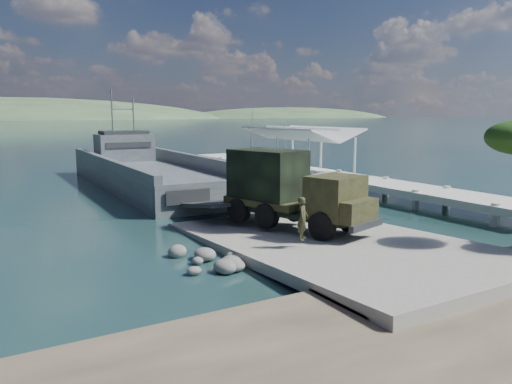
# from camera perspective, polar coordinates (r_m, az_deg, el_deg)

# --- Properties ---
(ground) EXTENTS (1400.00, 1400.00, 0.00)m
(ground) POSITION_cam_1_polar(r_m,az_deg,el_deg) (25.58, 7.11, -5.97)
(ground) COLOR #1B4142
(ground) RESTS_ON ground
(boat_ramp) EXTENTS (10.00, 18.00, 0.50)m
(boat_ramp) POSITION_cam_1_polar(r_m,az_deg,el_deg) (24.76, 8.54, -5.91)
(boat_ramp) COLOR gray
(boat_ramp) RESTS_ON ground
(shoreline_rocks) EXTENTS (3.20, 5.60, 0.90)m
(shoreline_rocks) POSITION_cam_1_polar(r_m,az_deg,el_deg) (22.91, -6.19, -7.73)
(shoreline_rocks) COLOR #5B5B58
(shoreline_rocks) RESTS_ON ground
(distant_headlands) EXTENTS (1000.00, 240.00, 48.00)m
(distant_headlands) POSITION_cam_1_polar(r_m,az_deg,el_deg) (583.23, -24.22, 7.59)
(distant_headlands) COLOR #334A2E
(distant_headlands) RESTS_ON ground
(pier) EXTENTS (6.40, 44.00, 6.10)m
(pier) POSITION_cam_1_polar(r_m,az_deg,el_deg) (47.79, 5.85, 2.99)
(pier) COLOR #B3B3A8
(pier) RESTS_ON ground
(landing_craft) EXTENTS (8.99, 33.04, 9.76)m
(landing_craft) POSITION_cam_1_polar(r_m,az_deg,el_deg) (45.85, -11.75, 1.58)
(landing_craft) COLOR #3F464A
(landing_craft) RESTS_ON ground
(military_truck) EXTENTS (4.96, 9.15, 4.07)m
(military_truck) POSITION_cam_1_polar(r_m,az_deg,el_deg) (26.87, 3.77, 0.32)
(military_truck) COLOR black
(military_truck) RESTS_ON boat_ramp
(soldier) EXTENTS (0.84, 0.84, 1.96)m
(soldier) POSITION_cam_1_polar(r_m,az_deg,el_deg) (22.76, 5.33, -3.98)
(soldier) COLOR black
(soldier) RESTS_ON boat_ramp
(sailboat_near) EXTENTS (2.88, 5.04, 5.90)m
(sailboat_near) POSITION_cam_1_polar(r_m,az_deg,el_deg) (57.08, 3.46, 2.70)
(sailboat_near) COLOR silver
(sailboat_near) RESTS_ON ground
(sailboat_far) EXTENTS (2.10, 5.85, 6.99)m
(sailboat_far) POSITION_cam_1_polar(r_m,az_deg,el_deg) (64.79, -0.36, 3.52)
(sailboat_far) COLOR silver
(sailboat_far) RESTS_ON ground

